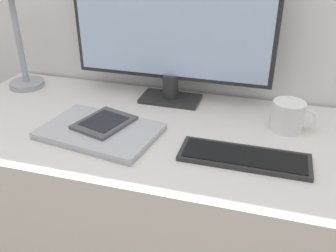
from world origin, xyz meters
name	(u,v)px	position (x,y,z in m)	size (l,w,h in m)	color
desk	(164,229)	(0.00, 0.25, 0.38)	(1.34, 0.57, 0.76)	silver
monitor	(171,29)	(-0.04, 0.45, 0.99)	(0.63, 0.11, 0.43)	#262626
keyboard	(244,157)	(0.24, 0.16, 0.77)	(0.32, 0.11, 0.01)	#282828
laptop	(100,131)	(-0.16, 0.18, 0.77)	(0.34, 0.25, 0.02)	#A3A3A8
ereader	(104,122)	(-0.16, 0.20, 0.78)	(0.16, 0.18, 0.01)	#4C4C51
desk_lamp	(17,29)	(-0.56, 0.42, 0.96)	(0.12, 0.12, 0.38)	#999EA8
coffee_mug	(289,116)	(0.33, 0.35, 0.80)	(0.12, 0.09, 0.08)	white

